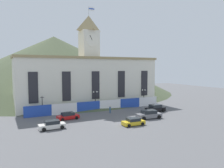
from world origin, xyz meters
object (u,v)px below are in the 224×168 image
at_px(car_yellow_coupe, 133,122).
at_px(car_white_taxi, 52,125).
at_px(pedestrian, 110,109).
at_px(car_black_suv, 155,108).
at_px(street_lamp_far_left, 95,96).
at_px(car_gray_pickup, 149,115).
at_px(street_lamp_center, 144,94).
at_px(car_red_sedan, 68,116).
at_px(street_lamp_far_right, 42,101).

xyz_separation_m(car_yellow_coupe, car_white_taxi, (-13.91, 4.37, 0.07)).
bearing_deg(pedestrian, car_black_suv, -17.13).
bearing_deg(street_lamp_far_left, car_yellow_coupe, -87.82).
bearing_deg(car_gray_pickup, car_yellow_coupe, 33.19).
bearing_deg(street_lamp_far_left, pedestrian, -73.19).
relative_size(street_lamp_far_left, pedestrian, 2.69).
relative_size(car_white_taxi, car_gray_pickup, 0.83).
bearing_deg(car_black_suv, car_white_taxi, -174.85).
distance_m(street_lamp_center, car_red_sedan, 24.65).
bearing_deg(car_black_suv, street_lamp_far_left, 141.18).
relative_size(car_gray_pickup, pedestrian, 3.11).
height_order(car_yellow_coupe, car_white_taxi, car_white_taxi).
bearing_deg(street_lamp_far_right, car_white_taxi, -92.11).
bearing_deg(car_black_suv, pedestrian, 158.25).
height_order(street_lamp_far_right, pedestrian, street_lamp_far_right).
distance_m(street_lamp_center, car_gray_pickup, 16.01).
bearing_deg(pedestrian, car_white_taxi, -152.62).
relative_size(street_lamp_far_right, pedestrian, 2.48).
bearing_deg(car_white_taxi, car_gray_pickup, 174.99).
bearing_deg(car_red_sedan, street_lamp_far_left, 30.82).
bearing_deg(car_white_taxi, street_lamp_center, -157.69).
distance_m(street_lamp_far_right, car_black_suv, 26.35).
relative_size(street_lamp_center, car_red_sedan, 0.99).
bearing_deg(street_lamp_far_right, street_lamp_far_left, 0.00).
distance_m(car_yellow_coupe, car_gray_pickup, 6.59).
distance_m(street_lamp_far_right, street_lamp_far_left, 12.83).
height_order(car_red_sedan, car_yellow_coupe, car_red_sedan).
xyz_separation_m(car_yellow_coupe, car_gray_pickup, (5.84, 3.05, 0.18)).
distance_m(street_lamp_far_right, car_yellow_coupe, 21.48).
bearing_deg(street_lamp_center, street_lamp_far_left, 180.00).
height_order(car_red_sedan, pedestrian, pedestrian).
xyz_separation_m(street_lamp_center, car_black_suv, (-2.79, -8.72, -2.49)).
height_order(car_black_suv, pedestrian, car_black_suv).
bearing_deg(street_lamp_center, pedestrian, -158.73).
relative_size(street_lamp_far_left, car_yellow_coupe, 1.11).
bearing_deg(car_gray_pickup, car_red_sedan, -18.49).
height_order(car_white_taxi, car_gray_pickup, car_gray_pickup).
relative_size(street_lamp_far_left, car_red_sedan, 1.04).
height_order(street_lamp_center, car_red_sedan, street_lamp_center).
distance_m(car_black_suv, pedestrian, 10.98).
xyz_separation_m(street_lamp_far_right, car_yellow_coupe, (13.46, -16.54, -2.60)).
bearing_deg(street_lamp_center, car_white_taxi, -156.51).
bearing_deg(street_lamp_far_right, car_black_suv, -19.40).
relative_size(street_lamp_far_right, street_lamp_far_left, 0.92).
bearing_deg(street_lamp_center, car_gray_pickup, -121.45).
xyz_separation_m(car_red_sedan, pedestrian, (10.43, 1.50, 0.29)).
bearing_deg(pedestrian, street_lamp_far_left, 108.78).
bearing_deg(street_lamp_far_left, car_red_sedan, -143.26).
xyz_separation_m(street_lamp_far_left, car_red_sedan, (-8.88, -6.63, -2.79)).
xyz_separation_m(car_black_suv, pedestrian, (-10.38, 3.59, 0.13)).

